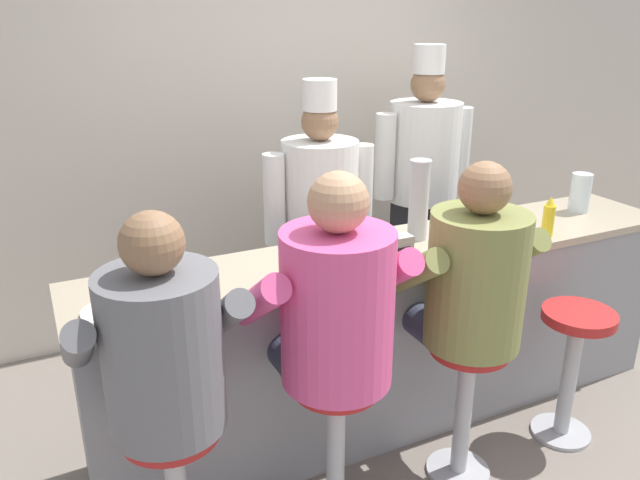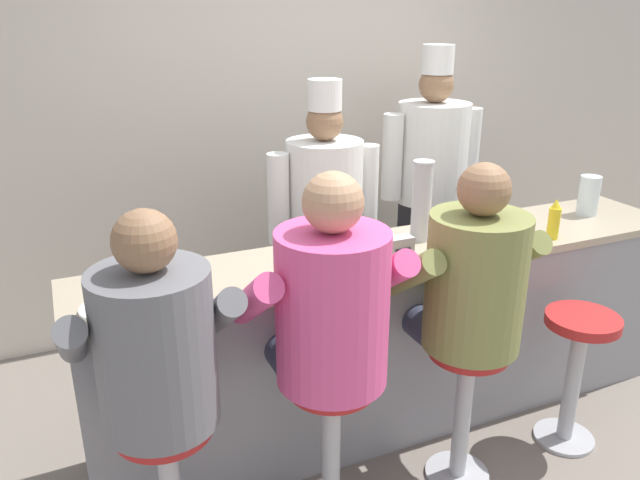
# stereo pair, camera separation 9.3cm
# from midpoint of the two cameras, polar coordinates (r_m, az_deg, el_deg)

# --- Properties ---
(ground_plane) EXTENTS (20.00, 20.00, 0.00)m
(ground_plane) POSITION_cam_midpoint_polar(r_m,az_deg,el_deg) (3.37, 10.17, -17.93)
(ground_plane) COLOR slate
(wall_back) EXTENTS (10.00, 0.06, 2.70)m
(wall_back) POSITION_cam_midpoint_polar(r_m,az_deg,el_deg) (4.28, -1.99, 10.75)
(wall_back) COLOR beige
(wall_back) RESTS_ON ground_plane
(diner_counter) EXTENTS (3.19, 0.56, 0.97)m
(diner_counter) POSITION_cam_midpoint_polar(r_m,az_deg,el_deg) (3.29, 8.00, -8.59)
(diner_counter) COLOR gray
(diner_counter) RESTS_ON ground_plane
(ketchup_bottle_red) EXTENTS (0.06, 0.06, 0.25)m
(ketchup_bottle_red) POSITION_cam_midpoint_polar(r_m,az_deg,el_deg) (3.29, 16.07, 2.18)
(ketchup_bottle_red) COLOR red
(ketchup_bottle_red) RESTS_ON diner_counter
(mustard_bottle_yellow) EXTENTS (0.06, 0.06, 0.21)m
(mustard_bottle_yellow) POSITION_cam_midpoint_polar(r_m,az_deg,el_deg) (3.38, 21.36, 1.69)
(mustard_bottle_yellow) COLOR yellow
(mustard_bottle_yellow) RESTS_ON diner_counter
(hot_sauce_bottle_orange) EXTENTS (0.04, 0.04, 0.15)m
(hot_sauce_bottle_orange) POSITION_cam_midpoint_polar(r_m,az_deg,el_deg) (3.04, 13.63, -0.03)
(hot_sauce_bottle_orange) COLOR orange
(hot_sauce_bottle_orange) RESTS_ON diner_counter
(water_pitcher_clear) EXTENTS (0.13, 0.11, 0.22)m
(water_pitcher_clear) POSITION_cam_midpoint_polar(r_m,az_deg,el_deg) (3.85, 24.01, 3.75)
(water_pitcher_clear) COLOR silver
(water_pitcher_clear) RESTS_ON diner_counter
(breakfast_plate) EXTENTS (0.23, 0.23, 0.05)m
(breakfast_plate) POSITION_cam_midpoint_polar(r_m,az_deg,el_deg) (2.56, -17.76, -5.90)
(breakfast_plate) COLOR white
(breakfast_plate) RESTS_ON diner_counter
(cereal_bowl) EXTENTS (0.14, 0.14, 0.05)m
(cereal_bowl) POSITION_cam_midpoint_polar(r_m,az_deg,el_deg) (2.72, -14.40, -3.61)
(cereal_bowl) COLOR white
(cereal_bowl) RESTS_ON diner_counter
(coffee_mug_blue) EXTENTS (0.14, 0.10, 0.08)m
(coffee_mug_blue) POSITION_cam_midpoint_polar(r_m,az_deg,el_deg) (2.81, 4.65, -1.90)
(coffee_mug_blue) COLOR #4C7AB2
(coffee_mug_blue) RESTS_ON diner_counter
(cup_stack_steel) EXTENTS (0.11, 0.11, 0.41)m
(cup_stack_steel) POSITION_cam_midpoint_polar(r_m,az_deg,el_deg) (3.15, 10.13, 3.53)
(cup_stack_steel) COLOR #B7BABF
(cup_stack_steel) RESTS_ON diner_counter
(napkin_dispenser_chrome) EXTENTS (0.13, 0.07, 0.13)m
(napkin_dispenser_chrome) POSITION_cam_midpoint_polar(r_m,az_deg,el_deg) (2.88, 8.15, -0.96)
(napkin_dispenser_chrome) COLOR silver
(napkin_dispenser_chrome) RESTS_ON diner_counter
(diner_seated_grey) EXTENTS (0.62, 0.61, 1.49)m
(diner_seated_grey) POSITION_cam_midpoint_polar(r_m,az_deg,el_deg) (2.25, -13.65, -10.40)
(diner_seated_grey) COLOR #B2B5BA
(diner_seated_grey) RESTS_ON ground_plane
(diner_seated_pink) EXTENTS (0.66, 0.65, 1.54)m
(diner_seated_pink) POSITION_cam_midpoint_polar(r_m,az_deg,el_deg) (2.41, 1.86, -6.90)
(diner_seated_pink) COLOR #B2B5BA
(diner_seated_pink) RESTS_ON ground_plane
(diner_seated_olive) EXTENTS (0.63, 0.62, 1.51)m
(diner_seated_olive) POSITION_cam_midpoint_polar(r_m,az_deg,el_deg) (2.74, 14.42, -4.43)
(diner_seated_olive) COLOR #B2B5BA
(diner_seated_olive) RESTS_ON ground_plane
(empty_stool_round) EXTENTS (0.35, 0.35, 0.71)m
(empty_stool_round) POSITION_cam_midpoint_polar(r_m,az_deg,el_deg) (3.35, 23.16, -9.98)
(empty_stool_round) COLOR #B2B5BA
(empty_stool_round) RESTS_ON ground_plane
(cook_in_whites_near) EXTENTS (0.67, 0.43, 1.72)m
(cook_in_whites_near) POSITION_cam_midpoint_polar(r_m,az_deg,el_deg) (3.57, 1.16, 2.04)
(cook_in_whites_near) COLOR #232328
(cook_in_whites_near) RESTS_ON ground_plane
(cook_in_whites_far) EXTENTS (0.73, 0.47, 1.86)m
(cook_in_whites_far) POSITION_cam_midpoint_polar(r_m,az_deg,el_deg) (4.23, 10.70, 5.74)
(cook_in_whites_far) COLOR #232328
(cook_in_whites_far) RESTS_ON ground_plane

